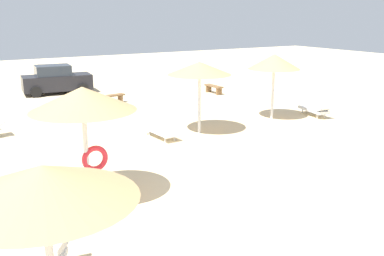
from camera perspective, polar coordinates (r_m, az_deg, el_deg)
The scene contains 11 objects.
ground_plane at distance 12.09m, azimuth 7.40°, elevation -8.65°, with size 80.00×80.00×0.00m, color beige.
parasol_2 at distance 11.19m, azimuth -13.97°, elevation 3.53°, with size 2.65×2.65×3.02m.
parasol_3 at distance 17.50m, azimuth 0.98°, elevation 7.72°, with size 2.55×2.55×2.90m.
parasol_4 at distance 6.28m, azimuth -18.79°, elevation -6.84°, with size 2.61×2.61×2.81m.
parasol_5 at distance 20.30m, azimuth 10.64°, elevation 8.44°, with size 2.35×2.35×2.97m.
lounger_2 at distance 10.78m, azimuth -17.28°, elevation -10.35°, with size 1.83×1.67×0.81m.
lounger_3 at distance 17.33m, azimuth -4.20°, elevation -0.17°, with size 0.78×1.91×0.77m.
lounger_5 at distance 21.65m, azimuth 15.75°, elevation 2.31°, with size 0.99×2.00×0.63m.
bench_0 at distance 24.04m, azimuth -10.42°, elevation 3.91°, with size 1.54×0.64×0.49m.
bench_1 at distance 26.78m, azimuth 2.84°, elevation 5.24°, with size 0.43×1.51×0.49m.
parked_car at distance 27.92m, azimuth -17.22°, elevation 5.98°, with size 4.14×2.29×1.72m.
Camera 1 is at (-6.96, -8.64, 4.78)m, focal length 41.07 mm.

